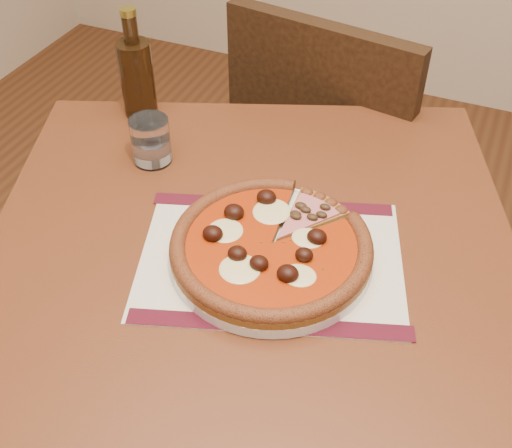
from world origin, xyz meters
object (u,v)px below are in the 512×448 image
(chair_far, at_px, (333,158))
(plate, at_px, (271,254))
(bottle, at_px, (137,75))
(table, at_px, (251,292))
(pizza, at_px, (271,245))
(water_glass, at_px, (151,141))

(chair_far, xyz_separation_m, plate, (0.08, -0.60, 0.25))
(bottle, bearing_deg, table, -37.21)
(table, relative_size, chair_far, 1.17)
(chair_far, relative_size, plate, 3.03)
(pizza, relative_size, water_glass, 3.59)
(table, xyz_separation_m, plate, (0.04, -0.01, 0.11))
(chair_far, height_order, water_glass, chair_far)
(chair_far, distance_m, bottle, 0.55)
(plate, bearing_deg, table, 161.01)
(chair_far, height_order, bottle, bottle)
(chair_far, distance_m, water_glass, 0.57)
(table, bearing_deg, chair_far, 93.78)
(pizza, height_order, bottle, bottle)
(chair_far, bearing_deg, bottle, 57.14)
(chair_far, xyz_separation_m, water_glass, (-0.20, -0.45, 0.28))
(plate, bearing_deg, chair_far, 97.28)
(chair_far, relative_size, pizza, 3.03)
(plate, height_order, bottle, bottle)
(table, bearing_deg, water_glass, 151.17)
(pizza, distance_m, water_glass, 0.32)
(pizza, bearing_deg, water_glass, 152.32)
(plate, distance_m, water_glass, 0.32)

